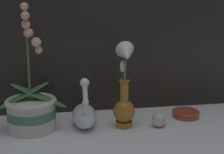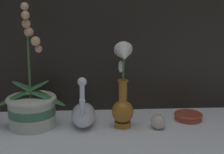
% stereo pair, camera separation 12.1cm
% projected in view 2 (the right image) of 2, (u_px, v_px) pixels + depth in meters
% --- Properties ---
extents(ground_plane, '(2.80, 2.80, 0.00)m').
position_uv_depth(ground_plane, '(113.00, 136.00, 1.12)').
color(ground_plane, white).
extents(orchid_potted_plant, '(0.28, 0.19, 0.47)m').
position_uv_depth(orchid_potted_plant, '(32.00, 106.00, 1.20)').
color(orchid_potted_plant, beige).
rests_on(orchid_potted_plant, ground_plane).
extents(swan_figurine, '(0.09, 0.20, 0.21)m').
position_uv_depth(swan_figurine, '(83.00, 113.00, 1.22)').
color(swan_figurine, white).
rests_on(swan_figurine, ground_plane).
extents(blue_vase, '(0.08, 0.12, 0.33)m').
position_uv_depth(blue_vase, '(123.00, 95.00, 1.17)').
color(blue_vase, '#B26B23').
rests_on(blue_vase, ground_plane).
extents(glass_sphere, '(0.06, 0.06, 0.06)m').
position_uv_depth(glass_sphere, '(158.00, 122.00, 1.18)').
color(glass_sphere, beige).
rests_on(glass_sphere, ground_plane).
extents(amber_dish, '(0.12, 0.12, 0.03)m').
position_uv_depth(amber_dish, '(188.00, 116.00, 1.27)').
color(amber_dish, '#A8422D').
rests_on(amber_dish, ground_plane).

